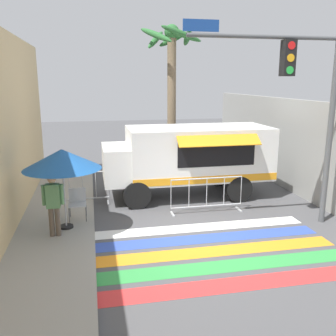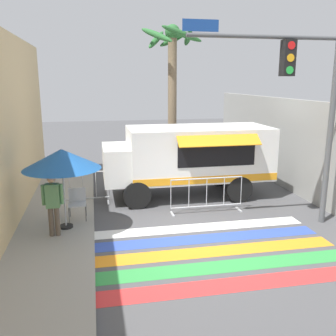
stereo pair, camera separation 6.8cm
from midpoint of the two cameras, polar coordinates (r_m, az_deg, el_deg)
name	(u,v)px [view 1 (the left image)]	position (r m, az deg, el deg)	size (l,w,h in m)	color
ground_plane	(199,239)	(9.93, 4.62, -10.68)	(60.00, 60.00, 0.00)	#4C4C4F
sidewalk_left	(0,253)	(9.82, -24.45, -11.67)	(4.40, 16.00, 0.16)	#99968E
concrete_wall_right	(302,149)	(13.94, 19.67, 2.79)	(0.20, 16.00, 3.36)	gray
crosswalk_painted	(209,252)	(9.25, 6.02, -12.57)	(6.40, 3.60, 0.01)	red
food_truck	(186,155)	(13.04, 2.62, 1.99)	(5.76, 2.67, 2.45)	white
traffic_signal_pole	(305,90)	(10.71, 19.96, 11.08)	(4.30, 0.29, 5.51)	#515456
patio_umbrella	(62,159)	(10.01, -16.04, 1.27)	(2.01, 2.01, 2.14)	black
folding_chair	(77,201)	(10.98, -13.81, -4.89)	(0.48, 0.48, 0.86)	#4C4C51
vendor_person	(53,202)	(9.80, -17.27, -4.93)	(0.53, 0.21, 1.61)	brown
barricade_front	(207,195)	(11.65, 5.74, -4.11)	(2.28, 0.44, 1.11)	#B7BABF
barricade_side	(83,189)	(12.64, -13.01, -3.08)	(1.73, 0.44, 1.11)	#B7BABF
palm_tree	(171,75)	(15.77, 0.35, 13.97)	(2.42, 2.36, 6.21)	#7A664C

